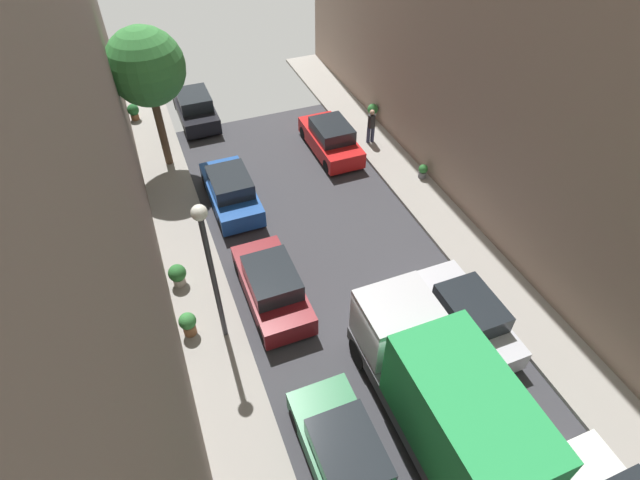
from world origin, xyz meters
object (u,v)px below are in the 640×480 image
parked_car_left_5 (195,108)px  street_tree_0 (146,68)px  potted_plant_1 (188,323)px  potted_plant_4 (133,111)px  potted_plant_0 (373,111)px  parked_car_left_3 (272,286)px  parked_car_right_4 (331,139)px  potted_plant_5 (178,274)px  delivery_truck (444,398)px  potted_plant_3 (423,171)px  lamp_post (209,257)px  parked_car_left_4 (231,191)px  parked_car_right_3 (466,316)px  pedestrian (371,125)px  parked_car_left_2 (346,457)px

parked_car_left_5 → street_tree_0: (-2.01, -3.60, 4.01)m
potted_plant_1 → potted_plant_4: (-0.07, 14.65, -0.03)m
potted_plant_0 → potted_plant_4: potted_plant_0 is taller
parked_car_left_3 → potted_plant_4: 14.51m
parked_car_left_3 → parked_car_right_4: size_ratio=1.00×
parked_car_left_5 → street_tree_0: street_tree_0 is taller
potted_plant_0 → potted_plant_5: potted_plant_0 is taller
delivery_truck → potted_plant_3: (5.64, 10.36, -1.30)m
street_tree_0 → potted_plant_0: 11.20m
lamp_post → potted_plant_0: bearing=45.2°
lamp_post → parked_car_left_3: bearing=25.3°
delivery_truck → parked_car_left_4: bearing=102.9°
potted_plant_0 → potted_plant_3: 5.32m
parked_car_left_3 → parked_car_right_3: bearing=-32.9°
parked_car_left_3 → potted_plant_4: parked_car_left_3 is taller
potted_plant_4 → pedestrian: bearing=-31.7°
parked_car_left_4 → lamp_post: lamp_post is taller
parked_car_right_4 → potted_plant_5: (-8.29, -6.00, -0.10)m
lamp_post → parked_car_right_3: bearing=-19.6°
street_tree_0 → potted_plant_0: (10.44, -0.03, -4.04)m
parked_car_right_3 → potted_plant_4: parked_car_right_3 is taller
parked_car_left_2 → potted_plant_3: size_ratio=6.46×
parked_car_left_4 → potted_plant_5: size_ratio=4.90×
pedestrian → parked_car_left_4: bearing=-164.4°
potted_plant_3 → parked_car_left_2: bearing=-128.7°
parked_car_left_3 → parked_car_right_4: same height
parked_car_right_3 → parked_car_right_4: (0.00, 11.31, 0.00)m
parked_car_left_2 → potted_plant_4: bearing=98.4°
parked_car_left_5 → potted_plant_1: bearing=-102.2°
pedestrian → potted_plant_4: size_ratio=2.04×
parked_car_left_2 → pedestrian: (7.45, 13.92, 0.35)m
potted_plant_4 → potted_plant_5: 12.38m
parked_car_left_2 → parked_car_left_5: (0.00, 19.36, 0.00)m
potted_plant_4 → delivery_truck: bearing=-74.3°
potted_plant_0 → lamp_post: bearing=-134.8°
potted_plant_1 → street_tree_0: bearing=84.6°
parked_car_left_2 → delivery_truck: size_ratio=0.64×
potted_plant_5 → potted_plant_0: bearing=34.2°
parked_car_left_2 → parked_car_right_4: size_ratio=1.00×
parked_car_right_3 → potted_plant_3: 8.25m
parked_car_left_2 → lamp_post: size_ratio=0.79×
parked_car_left_3 → potted_plant_4: bearing=102.0°
parked_car_left_4 → street_tree_0: size_ratio=0.68×
parked_car_left_3 → parked_car_right_3: 6.43m
delivery_truck → parked_car_left_5: bearing=98.0°
parked_car_left_4 → potted_plant_3: bearing=-9.7°
parked_car_left_4 → potted_plant_4: 9.07m
parked_car_right_4 → potted_plant_5: parked_car_right_4 is taller
parked_car_left_4 → parked_car_left_3: bearing=-90.0°
parked_car_left_3 → street_tree_0: size_ratio=0.68×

